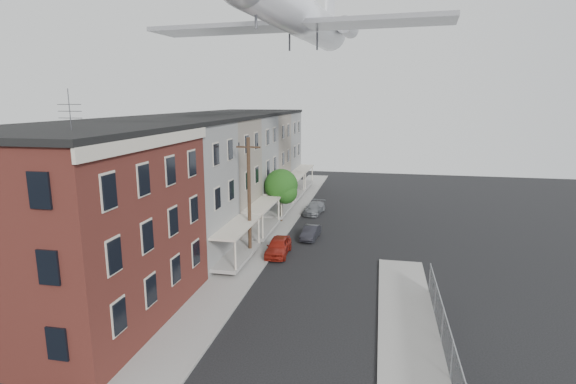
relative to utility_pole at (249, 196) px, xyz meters
name	(u,v)px	position (x,y,z in m)	size (l,w,h in m)	color
sidewalk_left	(270,233)	(0.10, 6.00, -4.61)	(3.00, 62.00, 0.12)	gray
sidewalk_right	(412,362)	(11.10, -12.00, -4.61)	(3.00, 26.00, 0.12)	gray
curb_left	(286,234)	(1.55, 6.00, -4.60)	(0.15, 62.00, 0.14)	gray
curb_right	(379,358)	(9.65, -12.00, -4.60)	(0.15, 26.00, 0.14)	gray
corner_building	(73,225)	(-6.40, -11.00, 0.49)	(10.31, 12.30, 12.15)	#3E1813
row_house_a	(159,191)	(-6.36, -1.50, 0.45)	(11.98, 7.00, 10.30)	slate
row_house_b	(197,175)	(-6.36, 5.50, 0.45)	(11.98, 7.00, 10.30)	gray
row_house_c	(224,164)	(-6.36, 12.50, 0.45)	(11.98, 7.00, 10.30)	slate
row_house_d	(244,156)	(-6.36, 19.50, 0.45)	(11.98, 7.00, 10.30)	gray
row_house_e	(260,149)	(-6.36, 26.50, 0.45)	(11.98, 7.00, 10.30)	slate
chainlink_fence	(452,359)	(12.60, -13.00, -3.68)	(0.06, 18.06, 1.90)	gray
utility_pole	(249,196)	(0.00, 0.00, 0.00)	(1.80, 0.26, 9.00)	black
street_tree	(282,187)	(0.33, 9.92, -1.22)	(3.22, 3.20, 5.20)	black
car_near	(278,246)	(2.00, 0.81, -3.99)	(1.61, 4.00, 1.36)	maroon
car_mid	(311,233)	(3.80, 5.31, -4.12)	(1.17, 3.34, 1.10)	black
car_far	(314,208)	(2.86, 13.92, -4.09)	(1.64, 4.03, 1.17)	slate
airplane	(302,16)	(2.95, 5.31, 13.30)	(22.94, 26.20, 7.56)	white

